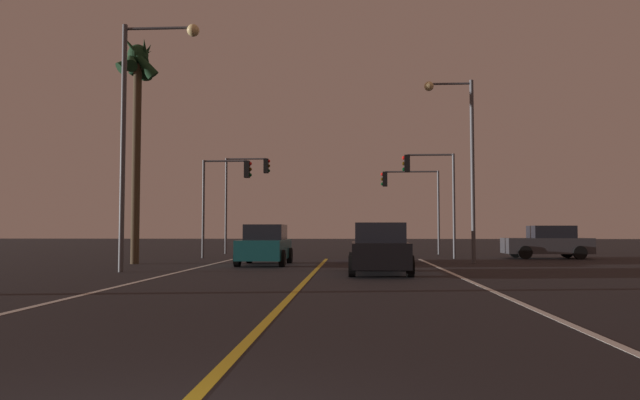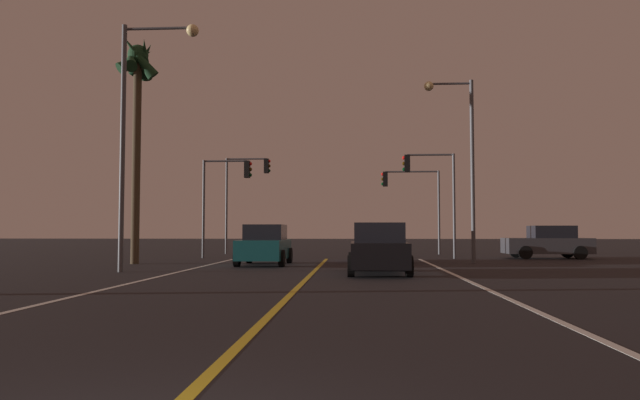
# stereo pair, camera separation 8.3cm
# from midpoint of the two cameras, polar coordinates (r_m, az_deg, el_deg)

# --- Properties ---
(lane_edge_right) EXTENTS (0.16, 32.81, 0.01)m
(lane_edge_right) POSITION_cam_midpoint_polar(r_m,az_deg,el_deg) (14.04, 16.97, -8.76)
(lane_edge_right) COLOR silver
(lane_edge_right) RESTS_ON ground
(lane_edge_left) EXTENTS (0.16, 32.81, 0.01)m
(lane_edge_left) POSITION_cam_midpoint_polar(r_m,az_deg,el_deg) (14.97, -21.13, -8.32)
(lane_edge_left) COLOR silver
(lane_edge_left) RESTS_ON ground
(lane_center_divider) EXTENTS (0.16, 32.81, 0.01)m
(lane_center_divider) POSITION_cam_midpoint_polar(r_m,az_deg,el_deg) (13.73, -2.72, -9.02)
(lane_center_divider) COLOR gold
(lane_center_divider) RESTS_ON ground
(car_oncoming) EXTENTS (2.02, 4.30, 1.70)m
(car_oncoming) POSITION_cam_midpoint_polar(r_m,az_deg,el_deg) (24.89, -5.46, -4.42)
(car_oncoming) COLOR black
(car_oncoming) RESTS_ON ground
(car_ahead_far) EXTENTS (2.02, 4.30, 1.70)m
(car_ahead_far) POSITION_cam_midpoint_polar(r_m,az_deg,el_deg) (26.83, 5.98, -4.31)
(car_ahead_far) COLOR black
(car_ahead_far) RESTS_ON ground
(car_crossing_side) EXTENTS (4.30, 2.02, 1.70)m
(car_crossing_side) POSITION_cam_midpoint_polar(r_m,az_deg,el_deg) (32.62, 21.22, -3.89)
(car_crossing_side) COLOR black
(car_crossing_side) RESTS_ON ground
(car_lead_same_lane) EXTENTS (2.02, 4.30, 1.70)m
(car_lead_same_lane) POSITION_cam_midpoint_polar(r_m,az_deg,el_deg) (19.63, 5.66, -4.80)
(car_lead_same_lane) COLOR black
(car_lead_same_lane) RESTS_ON ground
(traffic_light_near_right) EXTENTS (2.72, 0.36, 5.43)m
(traffic_light_near_right) POSITION_cam_midpoint_polar(r_m,az_deg,el_deg) (30.83, 10.52, 1.83)
(traffic_light_near_right) COLOR #4C4C51
(traffic_light_near_right) RESTS_ON ground
(traffic_light_near_left) EXTENTS (2.65, 0.36, 5.18)m
(traffic_light_near_left) POSITION_cam_midpoint_polar(r_m,az_deg,el_deg) (31.31, -9.15, 1.42)
(traffic_light_near_left) COLOR #4C4C51
(traffic_light_near_left) RESTS_ON ground
(traffic_light_far_right) EXTENTS (3.57, 0.36, 5.11)m
(traffic_light_far_right) POSITION_cam_midpoint_polar(r_m,az_deg,el_deg) (36.22, 8.67, 0.82)
(traffic_light_far_right) COLOR #4C4C51
(traffic_light_far_right) RESTS_ON ground
(traffic_light_far_left) EXTENTS (2.83, 0.36, 5.97)m
(traffic_light_far_left) POSITION_cam_midpoint_polar(r_m,az_deg,el_deg) (36.72, -7.27, 1.61)
(traffic_light_far_left) COLOR #4C4C51
(traffic_light_far_left) RESTS_ON ground
(street_lamp_right_near) EXTENTS (2.55, 0.44, 8.67)m
(street_lamp_right_near) POSITION_cam_midpoint_polar(r_m,az_deg,el_deg) (12.26, 27.06, 16.51)
(street_lamp_right_near) COLOR #4C4C51
(street_lamp_right_near) RESTS_ON ground
(street_lamp_left_mid) EXTENTS (2.77, 0.44, 8.77)m
(street_lamp_left_mid) POSITION_cam_midpoint_polar(r_m,az_deg,el_deg) (21.81, -17.19, 7.98)
(street_lamp_left_mid) COLOR #4C4C51
(street_lamp_left_mid) RESTS_ON ground
(street_lamp_right_far) EXTENTS (2.22, 0.44, 8.26)m
(street_lamp_right_far) POSITION_cam_midpoint_polar(r_m,az_deg,el_deg) (27.23, 13.51, 5.06)
(street_lamp_right_far) COLOR #4C4C51
(street_lamp_right_far) RESTS_ON ground
(palm_tree_left_mid) EXTENTS (2.06, 2.09, 10.05)m
(palm_tree_left_mid) POSITION_cam_midpoint_polar(r_m,az_deg,el_deg) (27.51, -17.40, 10.87)
(palm_tree_left_mid) COLOR #473826
(palm_tree_left_mid) RESTS_ON ground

